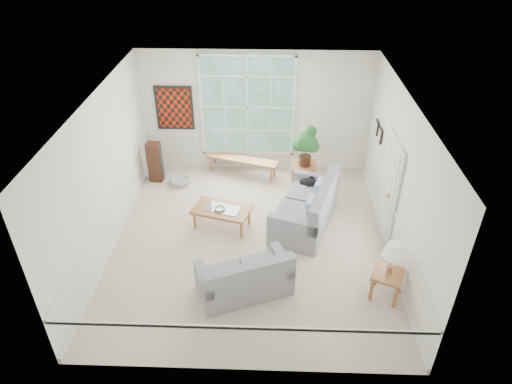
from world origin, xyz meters
TOP-DOWN VIEW (x-y plane):
  - floor at (0.00, 0.00)m, footprint 5.50×6.00m
  - ceiling at (0.00, 0.00)m, footprint 5.50×6.00m
  - wall_back at (0.00, 3.00)m, footprint 5.50×0.02m
  - wall_front at (0.00, -3.00)m, footprint 5.50×0.02m
  - wall_left at (-2.75, 0.00)m, footprint 0.02×6.00m
  - wall_right at (2.75, 0.00)m, footprint 0.02×6.00m
  - window_back at (-0.20, 2.96)m, footprint 2.30×0.08m
  - entry_door at (2.71, 0.60)m, footprint 0.08×0.90m
  - door_sidelight at (2.71, -0.03)m, footprint 0.08×0.26m
  - wall_art at (-1.95, 2.95)m, footprint 0.90×0.06m
  - wall_frame_near at (2.71, 1.75)m, footprint 0.04×0.26m
  - wall_frame_far at (2.71, 2.15)m, footprint 0.04×0.26m
  - loveseat_right at (1.10, 0.60)m, footprint 1.57×2.16m
  - loveseat_front at (-0.05, -1.39)m, footprint 1.77×1.35m
  - coffee_table at (-0.62, 0.48)m, footprint 1.31×0.94m
  - pewter_bowl at (-0.66, 0.43)m, footprint 0.38×0.38m
  - window_bench at (-0.33, 2.65)m, footprint 1.82×0.88m
  - end_table at (1.15, 2.12)m, footprint 0.61×0.61m
  - houseplant at (1.17, 2.10)m, footprint 0.65×0.65m
  - side_table at (2.40, -1.42)m, footprint 0.67×0.67m
  - table_lamp at (2.42, -1.39)m, footprint 0.45×0.45m
  - pet_bed at (-1.80, 2.11)m, footprint 0.61×0.61m
  - floor_speaker at (-2.40, 2.26)m, footprint 0.33×0.27m
  - cat at (1.21, 1.28)m, footprint 0.40×0.30m

SIDE VIEW (x-z plane):
  - floor at x=0.00m, z-range -0.01..0.00m
  - pet_bed at x=-1.80m, z-range 0.00..0.15m
  - window_bench at x=-0.33m, z-range 0.00..0.42m
  - coffee_table at x=-0.62m, z-range 0.00..0.44m
  - side_table at x=2.40m, z-range 0.00..0.52m
  - end_table at x=1.15m, z-range 0.00..0.59m
  - loveseat_front at x=-0.05m, z-range 0.00..0.86m
  - pewter_bowl at x=-0.66m, z-range 0.44..0.51m
  - floor_speaker at x=-2.40m, z-range 0.00..1.01m
  - loveseat_right at x=1.10m, z-range 0.00..1.05m
  - cat at x=1.21m, z-range 0.54..0.72m
  - table_lamp at x=2.42m, z-range 0.52..1.13m
  - entry_door at x=2.71m, z-range 0.00..2.10m
  - houseplant at x=1.17m, z-range 0.59..1.55m
  - door_sidelight at x=2.71m, z-range 0.20..2.10m
  - wall_back at x=0.00m, z-range 0.00..3.00m
  - wall_front at x=0.00m, z-range 0.00..3.00m
  - wall_left at x=-2.75m, z-range 0.00..3.00m
  - wall_right at x=2.75m, z-range 0.00..3.00m
  - wall_frame_near at x=2.71m, z-range 1.39..1.71m
  - wall_frame_far at x=2.71m, z-range 1.39..1.71m
  - wall_art at x=-1.95m, z-range 1.05..2.15m
  - window_back at x=-0.20m, z-range 0.45..2.85m
  - ceiling at x=0.00m, z-range 2.99..3.01m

